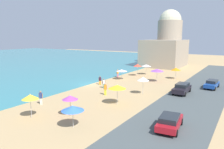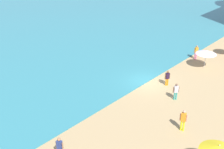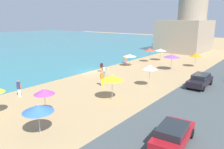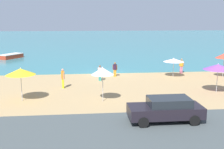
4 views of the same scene
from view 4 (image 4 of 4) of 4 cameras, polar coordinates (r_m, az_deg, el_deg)
The scene contains 14 objects.
ground_plane at distance 32.65m, azimuth -1.07°, elevation 0.21°, with size 160.00×160.00×0.00m, color tan.
sea at distance 87.19m, azimuth -4.09°, elevation 7.22°, with size 150.00×110.00×0.05m, color teal.
coastal_road at distance 15.51m, azimuth 4.58°, elevation -12.62°, with size 80.00×8.00×0.06m, color #444C4D.
beach_umbrella_4 at distance 25.49m, azimuth 20.75°, elevation 1.45°, with size 2.48×2.48×2.57m.
beach_umbrella_5 at distance 21.30m, azimuth -1.91°, elevation 0.68°, with size 1.75×1.75×2.71m.
beach_umbrella_6 at distance 22.53m, azimuth -18.09°, elevation 0.55°, with size 2.25×2.25×2.63m.
beach_umbrella_8 at distance 32.21m, azimuth 21.83°, elevation 3.55°, with size 1.83×1.83×2.72m.
beach_umbrella_9 at distance 31.16m, azimuth 12.43°, elevation 2.87°, with size 2.24×2.24×2.11m.
bather_0 at distance 30.82m, azimuth 0.60°, elevation 1.23°, with size 0.51×0.37×1.60m.
bather_1 at distance 28.70m, azimuth -2.47°, elevation 0.49°, with size 0.46×0.40×1.63m.
bather_3 at distance 26.03m, azimuth -9.96°, elevation -0.53°, with size 0.32×0.55×1.83m.
bather_4 at distance 33.55m, azimuth 13.92°, elevation 1.87°, with size 0.49×0.38×1.74m.
parked_car_0 at distance 17.68m, azimuth 10.93°, elevation -6.86°, with size 4.54×1.97×1.51m.
skiff_nearshore at distance 47.50m, azimuth -19.79°, elevation 3.55°, with size 3.48×4.29×0.69m.
Camera 4 is at (-2.63, -31.92, 6.33)m, focal length 45.00 mm.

